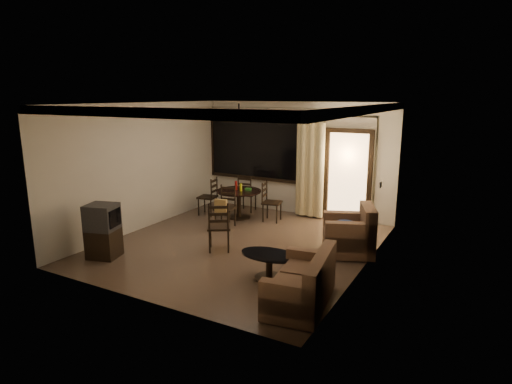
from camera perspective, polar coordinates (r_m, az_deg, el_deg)
The scene contains 12 objects.
ground at distance 8.72m, azimuth -2.15°, elevation -7.02°, with size 5.50×5.50×0.00m, color #7F6651.
room_shell at distance 9.59m, azimuth 6.32°, elevation 6.00°, with size 5.50×6.70×5.50m.
dining_table at distance 10.45m, azimuth -2.29°, elevation -0.55°, with size 1.10×1.10×0.91m.
dining_chair_west at distance 10.84m, azimuth -6.41°, elevation -1.54°, with size 0.48×0.48×0.95m.
dining_chair_east at distance 10.24m, azimuth 2.07°, elevation -2.33°, with size 0.48×0.48×0.95m.
dining_chair_south at distance 9.74m, azimuth -4.15°, elevation -3.01°, with size 0.48×0.53×0.95m.
dining_chair_north at distance 11.09m, azimuth -1.21°, elevation -1.13°, with size 0.48×0.48×0.95m.
tv_cabinet at distance 8.41m, azimuth -19.72°, elevation -4.90°, with size 0.64×0.61×1.01m.
sofa at distance 6.29m, azimuth 6.39°, elevation -12.23°, with size 0.96×1.53×0.77m.
armchair at distance 8.33m, azimuth 12.59°, elevation -5.55°, with size 1.19×1.19×0.92m.
coffee_table at distance 7.08m, azimuth 1.79°, elevation -9.34°, with size 0.99×0.60×0.44m.
side_chair at distance 8.36m, azimuth -4.94°, elevation -5.83°, with size 0.60×0.60×0.99m.
Camera 1 is at (4.23, -7.03, 2.97)m, focal length 30.00 mm.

